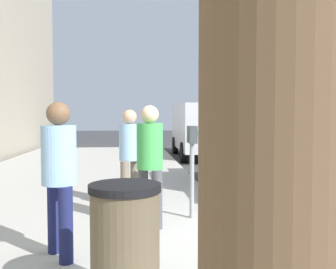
% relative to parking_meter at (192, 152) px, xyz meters
% --- Properties ---
extents(ground_plane, '(80.00, 80.00, 0.00)m').
position_rel_parking_meter_xyz_m(ground_plane, '(-0.81, -0.64, -1.17)').
color(ground_plane, '#38383A').
rests_on(ground_plane, ground).
extents(sidewalk_slab, '(28.00, 6.00, 0.15)m').
position_rel_parking_meter_xyz_m(sidewalk_slab, '(-0.81, 2.36, -1.09)').
color(sidewalk_slab, '#A8A59E').
rests_on(sidewalk_slab, ground_plane).
extents(parking_meter, '(0.36, 0.12, 1.41)m').
position_rel_parking_meter_xyz_m(parking_meter, '(0.00, 0.00, 0.00)').
color(parking_meter, gray).
rests_on(parking_meter, sidewalk_slab).
extents(pedestrian_at_meter, '(0.48, 0.37, 1.71)m').
position_rel_parking_meter_xyz_m(pedestrian_at_meter, '(-0.33, 0.66, -0.02)').
color(pedestrian_at_meter, '#47474C').
rests_on(pedestrian_at_meter, sidewalk_slab).
extents(pedestrian_bystander, '(0.47, 0.37, 1.71)m').
position_rel_parking_meter_xyz_m(pedestrian_bystander, '(-1.43, 1.70, -0.02)').
color(pedestrian_bystander, '#191E4C').
rests_on(pedestrian_bystander, sidewalk_slab).
extents(parking_officer, '(0.47, 0.36, 1.67)m').
position_rel_parking_meter_xyz_m(parking_officer, '(0.89, 0.95, -0.05)').
color(parking_officer, '#726656').
rests_on(parking_officer, sidewalk_slab).
extents(parked_sedan_near, '(4.41, 1.99, 1.77)m').
position_rel_parking_meter_xyz_m(parked_sedan_near, '(2.21, -1.99, -0.27)').
color(parked_sedan_near, navy).
rests_on(parked_sedan_near, ground_plane).
extents(parked_van_far, '(5.25, 2.23, 2.18)m').
position_rel_parking_meter_xyz_m(parked_van_far, '(9.52, -1.99, 0.09)').
color(parked_van_far, silver).
rests_on(parked_van_far, ground_plane).
extents(trash_bin, '(0.59, 0.59, 1.01)m').
position_rel_parking_meter_xyz_m(trash_bin, '(-2.55, 0.97, -0.51)').
color(trash_bin, brown).
rests_on(trash_bin, sidewalk_slab).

